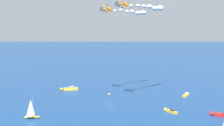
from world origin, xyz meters
The scene contains 12 objects.
ground_plane centered at (0.00, 0.00, 0.00)m, with size 2000.00×2000.00×0.00m, color navy.
motorboat_far_port centered at (-19.61, -34.80, 0.52)m, with size 2.60×6.85×1.94m.
motorboat_inshore centered at (-45.56, -12.81, 0.73)m, with size 9.57×4.85×2.69m.
motorboat_offshore centered at (-28.14, -4.91, 0.49)m, with size 6.51×3.31×1.83m.
motorboat_trailing centered at (35.23, -4.35, 0.76)m, with size 7.50×9.53×2.83m.
sailboat_outer_ring_b centered at (6.01, 36.55, 3.60)m, with size 5.33×5.72×7.89m.
marker_buoy centered at (10.29, -10.60, 0.39)m, with size 1.10×1.10×2.10m.
biplane_lead centered at (-7.63, 0.90, 43.28)m, with size 7.48×6.84×3.90m.
smoke_trail_lead centered at (-9.26, -20.04, 43.22)m, with size 4.04×24.01×3.43m.
biplane_wingman centered at (7.19, -5.39, 42.41)m, with size 7.48×6.84×3.90m.
wingwalker_wingman centered at (6.57, -5.33, 44.47)m, with size 1.47×0.24×1.51m.
smoke_trail_wingman centered at (5.45, -26.62, 42.13)m, with size 4.52×24.11×3.23m.
Camera 1 is at (-82.40, 89.61, 31.37)m, focal length 44.03 mm.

